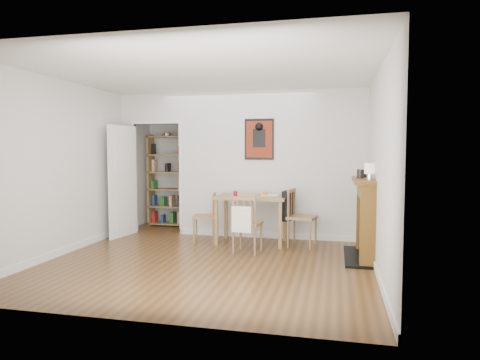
% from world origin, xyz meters
% --- Properties ---
extents(ground, '(5.20, 5.20, 0.00)m').
position_xyz_m(ground, '(0.00, 0.00, 0.00)').
color(ground, brown).
rests_on(ground, ground).
extents(room_shell, '(5.20, 5.20, 5.20)m').
position_xyz_m(room_shell, '(0.10, 1.34, 1.30)').
color(room_shell, silver).
rests_on(room_shell, ground).
extents(dining_table, '(1.17, 0.75, 0.80)m').
position_xyz_m(dining_table, '(0.36, 0.86, 0.70)').
color(dining_table, olive).
rests_on(dining_table, ground).
extents(chair_left, '(0.49, 0.49, 0.84)m').
position_xyz_m(chair_left, '(-0.44, 0.80, 0.42)').
color(chair_left, '#986C46').
rests_on(chair_left, ground).
extents(chair_right, '(0.60, 0.55, 0.94)m').
position_xyz_m(chair_right, '(1.18, 0.79, 0.49)').
color(chair_right, '#986C46').
rests_on(chair_right, ground).
extents(chair_front, '(0.49, 0.54, 0.88)m').
position_xyz_m(chair_front, '(0.42, 0.20, 0.45)').
color(chair_front, '#986C46').
rests_on(chair_front, ground).
extents(bookshelf, '(0.79, 0.32, 1.87)m').
position_xyz_m(bookshelf, '(-1.67, 2.16, 0.93)').
color(bookshelf, olive).
rests_on(bookshelf, ground).
extents(fireplace, '(0.45, 1.25, 1.16)m').
position_xyz_m(fireplace, '(2.16, 0.25, 0.62)').
color(fireplace, brown).
rests_on(fireplace, ground).
extents(red_glass, '(0.07, 0.07, 0.09)m').
position_xyz_m(red_glass, '(0.11, 0.74, 0.84)').
color(red_glass, maroon).
rests_on(red_glass, dining_table).
extents(orange_fruit, '(0.08, 0.08, 0.08)m').
position_xyz_m(orange_fruit, '(0.58, 0.92, 0.84)').
color(orange_fruit, orange).
rests_on(orange_fruit, dining_table).
extents(placemat, '(0.46, 0.38, 0.00)m').
position_xyz_m(placemat, '(0.19, 0.97, 0.80)').
color(placemat, beige).
rests_on(placemat, dining_table).
extents(notebook, '(0.30, 0.23, 0.01)m').
position_xyz_m(notebook, '(0.65, 0.96, 0.81)').
color(notebook, silver).
rests_on(notebook, dining_table).
extents(mantel_lamp, '(0.14, 0.14, 0.22)m').
position_xyz_m(mantel_lamp, '(2.17, -0.06, 1.30)').
color(mantel_lamp, silver).
rests_on(mantel_lamp, fireplace).
extents(ceramic_jar_a, '(0.10, 0.10, 0.12)m').
position_xyz_m(ceramic_jar_a, '(2.07, 0.29, 1.22)').
color(ceramic_jar_a, black).
rests_on(ceramic_jar_a, fireplace).
extents(ceramic_jar_b, '(0.08, 0.08, 0.10)m').
position_xyz_m(ceramic_jar_b, '(2.16, 0.51, 1.21)').
color(ceramic_jar_b, black).
rests_on(ceramic_jar_b, fireplace).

